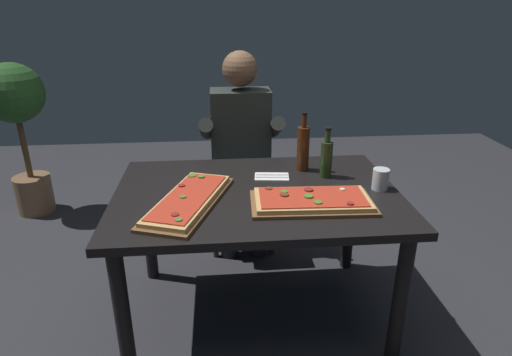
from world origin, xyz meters
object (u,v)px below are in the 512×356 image
pizza_rectangular_left (188,200)px  oil_bottle_amber (303,148)px  potted_plant_corner (18,116)px  tumbler_near_camera (380,180)px  wine_bottle_dark (326,157)px  diner_chair (241,174)px  seated_diner (241,145)px  dining_table (257,208)px  pizza_rectangular_front (312,201)px

pizza_rectangular_left → oil_bottle_amber: size_ratio=2.05×
pizza_rectangular_left → potted_plant_corner: 2.05m
tumbler_near_camera → oil_bottle_amber: bearing=138.8°
wine_bottle_dark → tumbler_near_camera: 0.30m
diner_chair → seated_diner: bearing=-90.0°
potted_plant_corner → diner_chair: bearing=-18.6°
pizza_rectangular_left → oil_bottle_amber: oil_bottle_amber is taller
wine_bottle_dark → tumbler_near_camera: bearing=-38.8°
dining_table → diner_chair: 0.87m
diner_chair → seated_diner: seated_diner is taller
dining_table → tumbler_near_camera: size_ratio=13.25×
pizza_rectangular_left → wine_bottle_dark: size_ratio=2.47×
seated_diner → wine_bottle_dark: bearing=-54.2°
tumbler_near_camera → seated_diner: 1.00m
seated_diner → pizza_rectangular_front: bearing=-73.3°
pizza_rectangular_front → seated_diner: 0.95m
pizza_rectangular_left → diner_chair: 1.05m
pizza_rectangular_front → wine_bottle_dark: size_ratio=2.12×
diner_chair → seated_diner: 0.28m
pizza_rectangular_left → oil_bottle_amber: bearing=32.3°
pizza_rectangular_left → tumbler_near_camera: (0.94, 0.09, 0.03)m
pizza_rectangular_front → oil_bottle_amber: oil_bottle_amber is taller
pizza_rectangular_front → seated_diner: size_ratio=0.43×
wine_bottle_dark → potted_plant_corner: bearing=148.8°
wine_bottle_dark → seated_diner: size_ratio=0.20×
oil_bottle_amber → dining_table: bearing=-136.1°
wine_bottle_dark → tumbler_near_camera: (0.23, -0.19, -0.06)m
pizza_rectangular_front → oil_bottle_amber: size_ratio=1.76×
pizza_rectangular_left → seated_diner: 0.90m
diner_chair → potted_plant_corner: 1.77m
pizza_rectangular_front → tumbler_near_camera: 0.40m
tumbler_near_camera → pizza_rectangular_left: bearing=-174.6°
dining_table → potted_plant_corner: 2.21m
tumbler_near_camera → diner_chair: 1.14m
dining_table → pizza_rectangular_front: 0.32m
pizza_rectangular_front → diner_chair: bearing=104.9°
tumbler_near_camera → seated_diner: size_ratio=0.08×
pizza_rectangular_left → tumbler_near_camera: tumbler_near_camera is taller
pizza_rectangular_left → wine_bottle_dark: (0.71, 0.28, 0.09)m
pizza_rectangular_front → wine_bottle_dark: 0.37m
pizza_rectangular_left → seated_diner: seated_diner is taller
wine_bottle_dark → tumbler_near_camera: size_ratio=2.56×
oil_bottle_amber → potted_plant_corner: (-1.97, 1.15, -0.07)m
dining_table → potted_plant_corner: size_ratio=1.17×
tumbler_near_camera → potted_plant_corner: 2.72m
oil_bottle_amber → diner_chair: 0.77m
pizza_rectangular_left → wine_bottle_dark: wine_bottle_dark is taller
tumbler_near_camera → potted_plant_corner: potted_plant_corner is taller
dining_table → potted_plant_corner: potted_plant_corner is taller
pizza_rectangular_left → pizza_rectangular_front: bearing=-5.7°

